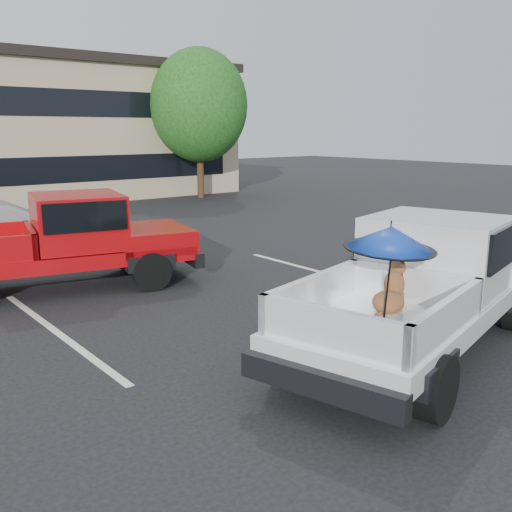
# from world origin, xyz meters

# --- Properties ---
(ground) EXTENTS (90.00, 90.00, 0.00)m
(ground) POSITION_xyz_m (0.00, 0.00, 0.00)
(ground) COLOR black
(ground) RESTS_ON ground
(stripe_left) EXTENTS (0.12, 5.00, 0.01)m
(stripe_left) POSITION_xyz_m (-3.00, 2.00, 0.00)
(stripe_left) COLOR silver
(stripe_left) RESTS_ON ground
(stripe_right) EXTENTS (0.12, 5.00, 0.01)m
(stripe_right) POSITION_xyz_m (3.00, 2.00, 0.00)
(stripe_right) COLOR silver
(stripe_right) RESTS_ON ground
(motel_building) EXTENTS (20.40, 8.40, 6.30)m
(motel_building) POSITION_xyz_m (2.00, 20.99, 3.21)
(motel_building) COLOR tan
(motel_building) RESTS_ON ground
(tree_right) EXTENTS (4.46, 4.46, 6.78)m
(tree_right) POSITION_xyz_m (9.00, 16.00, 4.21)
(tree_right) COLOR #332114
(tree_right) RESTS_ON ground
(tree_back) EXTENTS (4.68, 4.68, 7.11)m
(tree_back) POSITION_xyz_m (6.00, 24.00, 4.41)
(tree_back) COLOR #332114
(tree_back) RESTS_ON ground
(silver_pickup) EXTENTS (6.00, 3.28, 2.06)m
(silver_pickup) POSITION_xyz_m (1.08, -1.92, 1.05)
(silver_pickup) COLOR black
(silver_pickup) RESTS_ON ground
(red_pickup) EXTENTS (5.99, 3.20, 1.88)m
(red_pickup) POSITION_xyz_m (-1.77, 4.41, 1.03)
(red_pickup) COLOR black
(red_pickup) RESTS_ON ground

